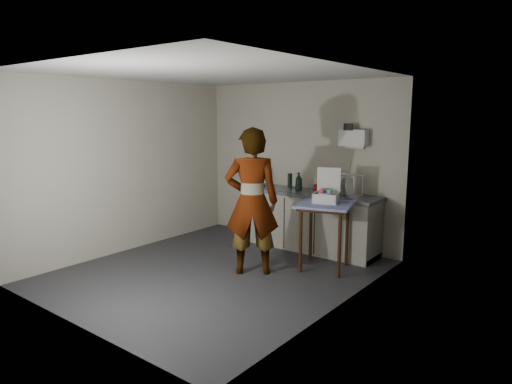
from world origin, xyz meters
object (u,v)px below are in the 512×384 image
Objects in this scene: side_table at (325,212)px; dish_rack at (344,191)px; soap_bottle at (299,182)px; soda_can at (316,188)px; bakery_box at (326,195)px; paper_towel at (260,178)px; kitchen_counter at (309,222)px; dark_bottle at (290,181)px; standing_man at (252,202)px.

side_table is 2.03× the size of dish_rack.
soda_can is at bearing 20.63° from soap_bottle.
bakery_box is at bearing -49.64° from soda_can.
paper_towel is at bearing -177.93° from dish_rack.
soda_can reaches higher than kitchen_counter.
paper_towel is (-1.56, 0.61, 0.26)m from side_table.
kitchen_counter is 1.04m from bakery_box.
kitchen_counter is 1.01m from side_table.
paper_towel is (-0.99, -0.11, 0.09)m from soda_can.
paper_towel and dish_rack have the same top height.
kitchen_counter is 8.86× the size of dark_bottle.
dark_bottle is at bearing -178.31° from soda_can.
kitchen_counter is at bearing -149.07° from soda_can.
standing_man is 1.36m from soap_bottle.
kitchen_counter is at bearing 117.90° from side_table.
standing_man is at bearing -147.17° from bakery_box.
standing_man is 1.60m from paper_towel.
soap_bottle is at bearing -122.26° from standing_man.
side_table is 1.70m from paper_towel.
kitchen_counter is 7.08× the size of paper_towel.
dish_rack is (0.63, 1.39, 0.01)m from standing_man.
soda_can is 0.27× the size of dish_rack.
bakery_box is at bearing 95.21° from side_table.
bakery_box reaches higher than paper_towel.
soda_can is (0.25, 0.09, -0.08)m from soap_bottle.
kitchen_counter is 0.55m from soda_can.
paper_towel is at bearing -178.55° from soap_bottle.
standing_man is (-0.69, -0.72, 0.17)m from side_table.
bakery_box is at bearing -166.95° from standing_man.
kitchen_counter is 1.50m from standing_man.
soda_can is at bearing 1.69° from dark_bottle.
soap_bottle is 0.96m from bakery_box.
soda_can is at bearing 30.93° from kitchen_counter.
dark_bottle is 1.19m from bakery_box.
soda_can is 0.27× the size of bakery_box.
dish_rack is 0.58m from bakery_box.
standing_man is 6.65× the size of soap_bottle.
bakery_box is (0.62, -0.59, 0.59)m from kitchen_counter.
dark_bottle reaches higher than side_table.
standing_man reaches higher than dish_rack.
soap_bottle is 0.64× the size of dish_rack.
kitchen_counter is at bearing -5.04° from dark_bottle.
side_table is 3.14× the size of soap_bottle.
dark_bottle is at bearing 10.84° from paper_towel.
paper_towel reaches higher than soda_can.
soap_bottle is at bearing -159.37° from soda_can.
side_table is at bearing -21.40° from paper_towel.
standing_man is 1.52m from dish_rack.
paper_towel is at bearing -175.92° from kitchen_counter.
standing_man is 1.04m from bakery_box.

